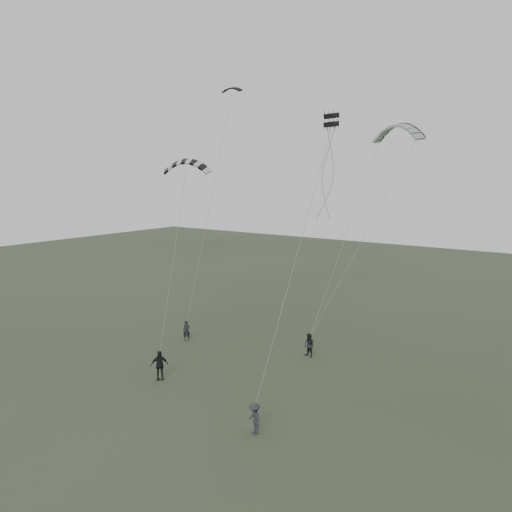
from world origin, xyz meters
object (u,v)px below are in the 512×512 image
Objects in this scene: flyer_center at (159,365)px; flyer_left at (187,331)px; kite_box at (331,120)px; flyer_far at (254,418)px; kite_dark_small at (232,88)px; kite_pale_large at (398,125)px; flyer_right at (309,345)px; kite_striped at (186,161)px.

flyer_left is at bearing 71.64° from flyer_center.
kite_box reaches higher than flyer_center.
flyer_far is at bearing -79.26° from flyer_left.
kite_box reaches higher than flyer_left.
flyer_left is 19.91m from kite_dark_small.
flyer_center is 1.15× the size of flyer_far.
flyer_far is (8.90, -2.07, -0.13)m from flyer_center.
kite_pale_large is (12.97, 9.58, 15.82)m from flyer_left.
flyer_center reaches higher than flyer_far.
flyer_right is 17.63m from kite_pale_large.
flyer_right is 11.51m from flyer_far.
kite_box is (13.63, -2.71, 15.09)m from flyer_left.
kite_dark_small is 2.43× the size of kite_box.
kite_striped is at bearing -113.10° from kite_pale_large.
kite_striped is at bearing 178.92° from flyer_far.
kite_pale_large reaches higher than kite_box.
flyer_far is at bearing -58.77° from flyer_right.
flyer_right is 1.04× the size of flyer_far.
kite_pale_large is (12.53, 4.10, -3.31)m from kite_dark_small.
flyer_far is 0.38× the size of kite_pale_large.
flyer_center is at bearing -104.81° from flyer_left.
kite_box is (9.78, 3.94, 14.94)m from flyer_center.
flyer_right is 21.43m from kite_dark_small.
flyer_left is 10.00m from flyer_right.
flyer_right is 2.45× the size of kite_box.
kite_dark_small is at bearing 155.16° from kite_box.
kite_striped reaches higher than flyer_left.
kite_dark_small is (-9.27, 3.11, 19.07)m from flyer_right.
flyer_center reaches higher than flyer_left.
flyer_left is at bearing 175.78° from kite_box.
kite_pale_large is at bearing 121.13° from flyer_far.
kite_box is (13.19, -8.20, -4.04)m from kite_dark_small.
flyer_center is 1.11× the size of kite_dark_small.
flyer_left is 0.93× the size of flyer_right.
kite_striped is at bearing -83.16° from kite_dark_small.
kite_pale_large is at bearing 100.08° from kite_box.
kite_box is at bearing -56.13° from flyer_left.
kite_dark_small is at bearing 40.51° from flyer_left.
kite_dark_small is 9.62m from kite_striped.
kite_pale_large reaches higher than kite_striped.
flyer_left is 0.37× the size of kite_pale_large.
kite_box is (3.92, -5.09, 15.03)m from flyer_right.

